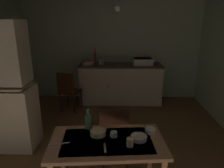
# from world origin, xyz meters

# --- Properties ---
(ground_plane) EXTENTS (5.21, 5.21, 0.00)m
(ground_plane) POSITION_xyz_m (0.00, 0.00, 0.00)
(ground_plane) COLOR brown
(wall_back) EXTENTS (4.31, 0.10, 2.42)m
(wall_back) POSITION_xyz_m (0.00, 2.14, 1.21)
(wall_back) COLOR #AFC7AE
(wall_back) RESTS_ON ground
(hutch_cabinet) EXTENTS (0.95, 0.50, 1.94)m
(hutch_cabinet) POSITION_xyz_m (-1.61, -0.15, 0.91)
(hutch_cabinet) COLOR beige
(hutch_cabinet) RESTS_ON ground
(counter_cabinet) EXTENTS (1.92, 0.64, 0.91)m
(counter_cabinet) POSITION_xyz_m (0.22, 1.77, 0.46)
(counter_cabinet) COLOR beige
(counter_cabinet) RESTS_ON ground
(sink_basin) EXTENTS (0.44, 0.34, 0.15)m
(sink_basin) POSITION_xyz_m (0.72, 1.77, 0.99)
(sink_basin) COLOR silver
(sink_basin) RESTS_ON counter_cabinet
(hand_pump) EXTENTS (0.05, 0.27, 0.39)m
(hand_pump) POSITION_xyz_m (-0.39, 1.82, 1.08)
(hand_pump) COLOR maroon
(hand_pump) RESTS_ON counter_cabinet
(mixing_bowl_counter) EXTENTS (0.27, 0.27, 0.09)m
(mixing_bowl_counter) POSITION_xyz_m (-0.56, 1.72, 0.96)
(mixing_bowl_counter) COLOR tan
(mixing_bowl_counter) RESTS_ON counter_cabinet
(stoneware_crock) EXTENTS (0.12, 0.12, 0.14)m
(stoneware_crock) POSITION_xyz_m (-0.24, 1.79, 0.98)
(stoneware_crock) COLOR beige
(stoneware_crock) RESTS_ON counter_cabinet
(dining_table) EXTENTS (1.25, 0.77, 0.74)m
(dining_table) POSITION_xyz_m (0.03, -1.16, 0.64)
(dining_table) COLOR tan
(dining_table) RESTS_ON ground
(chair_far_side) EXTENTS (0.48, 0.48, 0.89)m
(chair_far_side) POSITION_xyz_m (0.13, -0.58, 0.47)
(chair_far_side) COLOR #3A2115
(chair_far_side) RESTS_ON ground
(chair_by_counter) EXTENTS (0.49, 0.49, 0.88)m
(chair_by_counter) POSITION_xyz_m (-0.90, 1.18, 0.47)
(chair_by_counter) COLOR #3B1D13
(chair_by_counter) RESTS_ON ground
(serving_bowl_wide) EXTENTS (0.17, 0.17, 0.05)m
(serving_bowl_wide) POSITION_xyz_m (-0.07, -1.04, 0.76)
(serving_bowl_wide) COLOR beige
(serving_bowl_wide) RESTS_ON dining_table
(soup_bowl_small) EXTENTS (0.17, 0.17, 0.04)m
(soup_bowl_small) POSITION_xyz_m (0.37, -1.13, 0.76)
(soup_bowl_small) COLOR white
(soup_bowl_small) RESTS_ON dining_table
(sauce_dish) EXTENTS (0.12, 0.12, 0.05)m
(sauce_dish) POSITION_xyz_m (0.51, -0.98, 0.76)
(sauce_dish) COLOR white
(sauce_dish) RESTS_ON dining_table
(mug_tall) EXTENTS (0.07, 0.07, 0.09)m
(mug_tall) POSITION_xyz_m (0.27, -1.25, 0.78)
(mug_tall) COLOR beige
(mug_tall) RESTS_ON dining_table
(teacup_mint) EXTENTS (0.08, 0.08, 0.06)m
(teacup_mint) POSITION_xyz_m (0.10, -1.07, 0.76)
(teacup_mint) COLOR #ADD1C1
(teacup_mint) RESTS_ON dining_table
(glass_bottle) EXTENTS (0.08, 0.08, 0.25)m
(glass_bottle) POSITION_xyz_m (-0.19, -0.90, 0.83)
(glass_bottle) COLOR #4C7F56
(glass_bottle) RESTS_ON dining_table
(table_knife) EXTENTS (0.21, 0.07, 0.00)m
(table_knife) POSITION_xyz_m (-0.45, -1.23, 0.74)
(table_knife) COLOR silver
(table_knife) RESTS_ON dining_table
(teaspoon_near_bowl) EXTENTS (0.04, 0.16, 0.00)m
(teaspoon_near_bowl) POSITION_xyz_m (0.02, -1.29, 0.74)
(teaspoon_near_bowl) COLOR beige
(teaspoon_near_bowl) RESTS_ON dining_table
(pendant_bulb) EXTENTS (0.08, 0.08, 0.08)m
(pendant_bulb) POSITION_xyz_m (0.13, 0.04, 2.08)
(pendant_bulb) COLOR #F9EFCC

